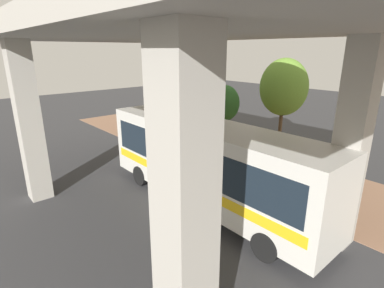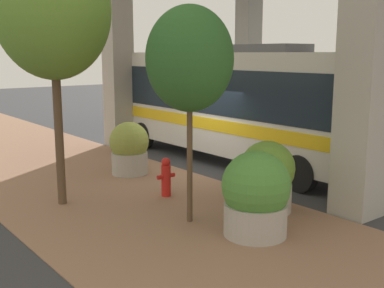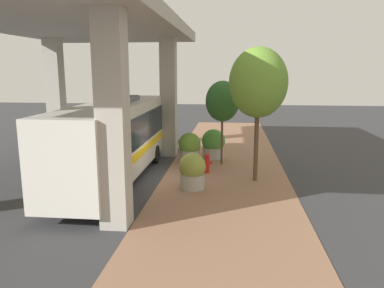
% 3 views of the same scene
% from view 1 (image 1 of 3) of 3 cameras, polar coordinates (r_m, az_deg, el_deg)
% --- Properties ---
extents(ground_plane, '(80.00, 80.00, 0.00)m').
position_cam_1_polar(ground_plane, '(15.19, 7.89, -8.22)').
color(ground_plane, '#38383A').
rests_on(ground_plane, ground).
extents(sidewalk_strip, '(6.00, 40.00, 0.02)m').
position_cam_1_polar(sidewalk_strip, '(17.39, 14.48, -5.18)').
color(sidewalk_strip, '#936B51').
rests_on(sidewalk_strip, ground).
extents(overpass, '(9.40, 18.58, 7.59)m').
position_cam_1_polar(overpass, '(10.96, -5.24, 17.74)').
color(overpass, '#ADA89E').
rests_on(overpass, ground).
extents(bus, '(2.63, 11.22, 3.87)m').
position_cam_1_polar(bus, '(12.75, 3.03, -3.02)').
color(bus, silver).
rests_on(bus, ground).
extents(fire_hydrant, '(0.50, 0.24, 1.02)m').
position_cam_1_polar(fire_hydrant, '(17.33, 8.79, -3.09)').
color(fire_hydrant, red).
rests_on(fire_hydrant, ground).
extents(planter_front, '(1.37, 1.37, 1.73)m').
position_cam_1_polar(planter_front, '(19.48, 1.76, 0.44)').
color(planter_front, '#ADA89E').
rests_on(planter_front, ground).
extents(planter_middle, '(1.18, 1.18, 1.60)m').
position_cam_1_polar(planter_middle, '(15.45, 14.95, -5.02)').
color(planter_middle, '#ADA89E').
rests_on(planter_middle, ground).
extents(planter_back, '(1.27, 1.27, 1.65)m').
position_cam_1_polar(planter_back, '(18.01, 0.68, -1.07)').
color(planter_back, '#ADA89E').
rests_on(planter_back, ground).
extents(street_tree_near, '(1.81, 1.81, 4.57)m').
position_cam_1_polar(street_tree_near, '(18.23, 6.19, 7.70)').
color(street_tree_near, brown).
rests_on(street_tree_near, ground).
extents(street_tree_far, '(2.63, 2.63, 6.15)m').
position_cam_1_polar(street_tree_far, '(17.64, 17.07, 10.25)').
color(street_tree_far, brown).
rests_on(street_tree_far, ground).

